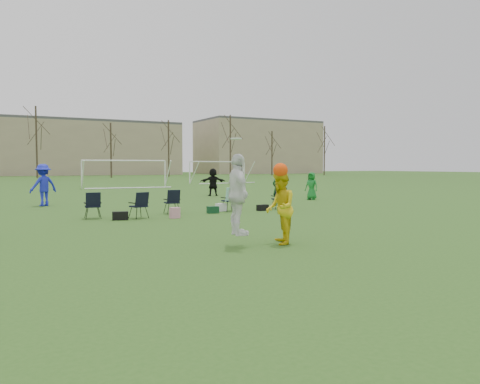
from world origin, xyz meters
TOP-DOWN VIEW (x-y plane):
  - ground at (0.00, 0.00)m, footprint 260.00×260.00m
  - fielder_blue at (-4.29, 14.79)m, footprint 1.49×1.18m
  - fielder_green_far at (9.66, 12.16)m, footprint 0.77×0.90m
  - fielder_black at (6.14, 17.96)m, footprint 1.73×0.99m
  - center_contest at (-0.76, 0.26)m, footprint 1.91×1.29m
  - sideline_setup at (1.17, 8.13)m, footprint 8.82×2.32m
  - goal_mid at (4.00, 32.00)m, footprint 7.40×0.63m
  - goal_right at (16.00, 38.00)m, footprint 7.35×1.14m
  - tree_line at (0.24, 69.85)m, footprint 110.28×3.28m
  - building_row at (6.73, 96.00)m, footprint 126.00×16.00m

SIDE VIEW (x-z plane):
  - ground at x=0.00m, z-range 0.00..0.00m
  - sideline_setup at x=1.17m, z-range -0.34..1.38m
  - fielder_green_far at x=9.66m, z-range 0.00..1.57m
  - fielder_black at x=6.14m, z-range 0.00..1.77m
  - fielder_blue at x=-4.29m, z-range 0.00..2.02m
  - center_contest at x=-0.76m, z-range -0.21..2.38m
  - goal_mid at x=4.00m, z-range 0.69..3.15m
  - goal_right at x=16.00m, z-range 0.69..3.15m
  - tree_line at x=0.24m, z-range -0.61..10.79m
  - building_row at x=6.73m, z-range -0.51..12.49m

